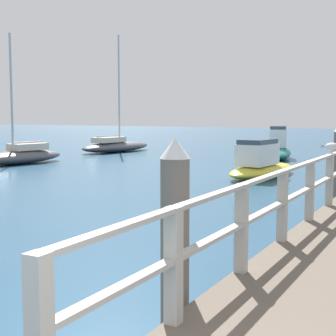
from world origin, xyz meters
TOP-DOWN VIEW (x-y plane):
  - dock_piling_near at (-1.49, 3.11)m, footprint 0.29×0.29m
  - seagull_foreground at (-1.11, 8.79)m, footprint 0.48×0.18m
  - boat_0 at (-4.88, 16.02)m, footprint 1.82×4.43m
  - boat_1 at (-15.81, 15.64)m, footprint 2.18×4.89m
  - boat_2 at (-16.12, 23.69)m, footprint 2.35×5.61m
  - boat_4 at (-6.57, 23.79)m, footprint 2.48×4.70m

SIDE VIEW (x-z plane):
  - boat_1 at x=-15.81m, z-range -2.45..3.18m
  - boat_2 at x=-16.12m, z-range -2.98..3.72m
  - boat_0 at x=-4.88m, z-range -0.23..1.10m
  - boat_4 at x=-6.57m, z-range -0.27..1.33m
  - dock_piling_near at x=-1.49m, z-range 0.01..1.96m
  - seagull_foreground at x=-1.11m, z-range 1.47..1.68m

